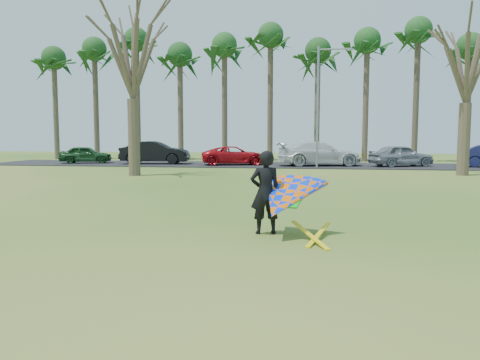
# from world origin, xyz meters

# --- Properties ---
(ground) EXTENTS (100.00, 100.00, 0.00)m
(ground) POSITION_xyz_m (0.00, 0.00, 0.00)
(ground) COLOR #1D5412
(ground) RESTS_ON ground
(parking_strip) EXTENTS (46.00, 7.00, 0.06)m
(parking_strip) POSITION_xyz_m (0.00, 25.00, 0.03)
(parking_strip) COLOR black
(parking_strip) RESTS_ON ground
(palm_0) EXTENTS (4.84, 4.84, 10.84)m
(palm_0) POSITION_xyz_m (-22.00, 31.00, 9.17)
(palm_0) COLOR #483C2B
(palm_0) RESTS_ON ground
(palm_1) EXTENTS (4.84, 4.84, 11.54)m
(palm_1) POSITION_xyz_m (-18.00, 31.00, 9.85)
(palm_1) COLOR #453729
(palm_1) RESTS_ON ground
(palm_2) EXTENTS (4.84, 4.84, 12.24)m
(palm_2) POSITION_xyz_m (-14.00, 31.00, 10.52)
(palm_2) COLOR #4F3F2F
(palm_2) RESTS_ON ground
(palm_3) EXTENTS (4.84, 4.84, 10.84)m
(palm_3) POSITION_xyz_m (-10.00, 31.00, 9.17)
(palm_3) COLOR #493B2C
(palm_3) RESTS_ON ground
(palm_4) EXTENTS (4.84, 4.84, 11.54)m
(palm_4) POSITION_xyz_m (-6.00, 31.00, 9.85)
(palm_4) COLOR brown
(palm_4) RESTS_ON ground
(palm_5) EXTENTS (4.84, 4.84, 12.24)m
(palm_5) POSITION_xyz_m (-2.00, 31.00, 10.52)
(palm_5) COLOR #46362A
(palm_5) RESTS_ON ground
(palm_6) EXTENTS (4.84, 4.84, 10.84)m
(palm_6) POSITION_xyz_m (2.00, 31.00, 9.17)
(palm_6) COLOR brown
(palm_6) RESTS_ON ground
(palm_7) EXTENTS (4.84, 4.84, 11.54)m
(palm_7) POSITION_xyz_m (6.00, 31.00, 9.85)
(palm_7) COLOR #4C3C2D
(palm_7) RESTS_ON ground
(palm_8) EXTENTS (4.84, 4.84, 12.24)m
(palm_8) POSITION_xyz_m (10.00, 31.00, 10.52)
(palm_8) COLOR #453729
(palm_8) RESTS_ON ground
(palm_9) EXTENTS (4.84, 4.84, 10.84)m
(palm_9) POSITION_xyz_m (14.00, 31.00, 9.17)
(palm_9) COLOR #48392B
(palm_9) RESTS_ON ground
(bare_tree_left) EXTENTS (6.60, 6.60, 9.70)m
(bare_tree_left) POSITION_xyz_m (-8.00, 15.00, 6.92)
(bare_tree_left) COLOR #47382A
(bare_tree_left) RESTS_ON ground
(bare_tree_right) EXTENTS (6.27, 6.27, 9.21)m
(bare_tree_right) POSITION_xyz_m (10.00, 18.00, 6.57)
(bare_tree_right) COLOR #483B2B
(bare_tree_right) RESTS_ON ground
(streetlight) EXTENTS (2.28, 0.18, 8.00)m
(streetlight) POSITION_xyz_m (2.16, 22.00, 4.46)
(streetlight) COLOR gray
(streetlight) RESTS_ON ground
(car_0) EXTENTS (4.21, 2.69, 1.34)m
(car_0) POSITION_xyz_m (-15.79, 24.52, 0.73)
(car_0) COLOR #1B441F
(car_0) RESTS_ON parking_strip
(car_1) EXTENTS (5.34, 2.34, 1.71)m
(car_1) POSITION_xyz_m (-10.15, 24.51, 0.91)
(car_1) COLOR black
(car_1) RESTS_ON parking_strip
(car_2) EXTENTS (5.31, 3.54, 1.36)m
(car_2) POSITION_xyz_m (-3.95, 24.31, 0.74)
(car_2) COLOR red
(car_2) RESTS_ON parking_strip
(car_3) EXTENTS (6.31, 3.73, 1.71)m
(car_3) POSITION_xyz_m (2.18, 24.23, 0.92)
(car_3) COLOR silver
(car_3) RESTS_ON parking_strip
(car_4) EXTENTS (4.80, 3.36, 1.52)m
(car_4) POSITION_xyz_m (7.81, 24.46, 0.82)
(car_4) COLOR gray
(car_4) RESTS_ON parking_strip
(kite_flyer) EXTENTS (2.13, 2.39, 2.04)m
(kite_flyer) POSITION_xyz_m (1.15, 0.61, 0.86)
(kite_flyer) COLOR black
(kite_flyer) RESTS_ON ground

